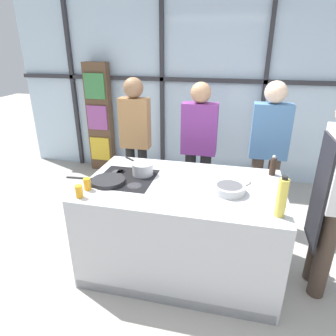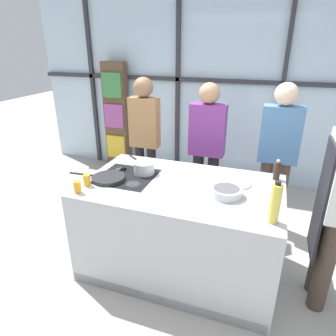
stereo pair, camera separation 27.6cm
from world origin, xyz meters
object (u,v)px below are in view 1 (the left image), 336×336
spectator_center_left (199,143)px  spectator_center_right (268,146)px  saucepan (143,168)px  mixing_bowl (229,189)px  spectator_far_left (135,135)px  juice_glass_far (87,184)px  oil_bottle (282,197)px  frying_pan (107,181)px  pepper_grinder (273,166)px  white_plate (236,180)px  chef (334,191)px  juice_glass_near (79,191)px

spectator_center_left → spectator_center_right: bearing=180.0°
saucepan → mixing_bowl: bearing=-13.5°
spectator_far_left → juice_glass_far: size_ratio=16.29×
spectator_far_left → oil_bottle: spectator_far_left is taller
frying_pan → juice_glass_far: 0.20m
spectator_far_left → spectator_center_right: 1.58m
pepper_grinder → oil_bottle: bearing=-90.8°
spectator_far_left → white_plate: 1.50m
oil_bottle → white_plate: bearing=120.9°
mixing_bowl → chef: bearing=5.0°
mixing_bowl → pepper_grinder: bearing=51.0°
mixing_bowl → frying_pan: bearing=-177.1°
frying_pan → oil_bottle: size_ratio=1.73×
spectator_center_right → juice_glass_far: (-1.57, -1.30, -0.03)m
spectator_center_right → oil_bottle: spectator_center_right is taller
spectator_center_left → saucepan: bearing=64.7°
spectator_far_left → saucepan: size_ratio=5.06×
frying_pan → chef: bearing=3.8°
spectator_center_right → juice_glass_far: size_ratio=16.33×
spectator_far_left → mixing_bowl: 1.62m
chef → oil_bottle: (-0.44, -0.35, 0.07)m
spectator_far_left → juice_glass_far: bearing=90.5°
spectator_center_left → juice_glass_near: (-0.78, -1.44, -0.01)m
white_plate → juice_glass_near: (-1.24, -0.62, 0.05)m
spectator_far_left → mixing_bowl: bearing=138.0°
spectator_far_left → mixing_bowl: size_ratio=6.38×
frying_pan → mixing_bowl: mixing_bowl is taller
saucepan → pepper_grinder: pepper_grinder is taller
juice_glass_near → spectator_center_right: bearing=42.5°
white_plate → oil_bottle: bearing=-59.1°
frying_pan → mixing_bowl: bearing=2.9°
oil_bottle → juice_glass_far: oil_bottle is taller
pepper_grinder → white_plate: bearing=-147.6°
chef → mixing_bowl: (-0.82, -0.07, -0.04)m
spectator_center_right → juice_glass_near: 2.13m
saucepan → white_plate: (0.87, 0.06, -0.05)m
spectator_far_left → pepper_grinder: size_ratio=8.57×
chef → juice_glass_far: chef is taller
spectator_center_left → oil_bottle: (0.78, -1.36, 0.09)m
chef → spectator_center_left: (-1.22, 1.01, -0.02)m
spectator_far_left → white_plate: (1.25, -0.82, -0.10)m
spectator_far_left → frying_pan: spectator_far_left is taller
spectator_center_right → spectator_center_left: bearing=-0.0°
oil_bottle → mixing_bowl: bearing=142.7°
chef → spectator_far_left: 2.26m
mixing_bowl → juice_glass_far: 1.21m
mixing_bowl → juice_glass_near: bearing=-163.1°
juice_glass_far → spectator_far_left: bearing=90.5°
spectator_center_left → spectator_center_right: size_ratio=0.98×
white_plate → mixing_bowl: (-0.05, -0.26, 0.03)m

